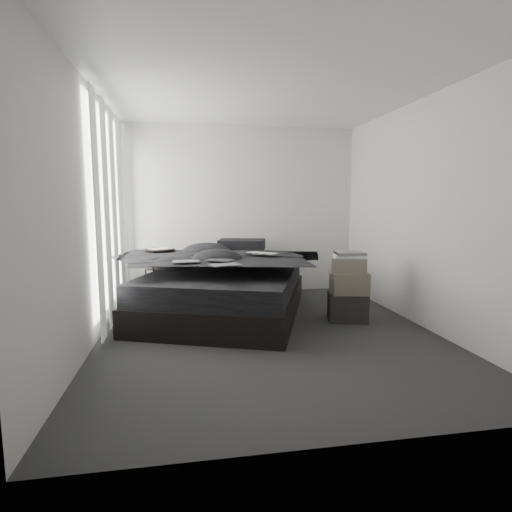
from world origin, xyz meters
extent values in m
cube|color=#2D2C2F|center=(0.00, 0.00, 0.00)|extent=(3.60, 4.20, 0.01)
cube|color=white|center=(0.00, 0.00, 2.60)|extent=(3.60, 4.20, 0.01)
cube|color=silver|center=(0.00, 2.10, 1.30)|extent=(3.60, 0.01, 2.60)
cube|color=silver|center=(0.00, -2.10, 1.30)|extent=(3.60, 0.01, 2.60)
cube|color=silver|center=(-1.80, 0.00, 1.30)|extent=(0.01, 4.20, 2.60)
cube|color=silver|center=(1.80, 0.00, 1.30)|extent=(0.01, 4.20, 2.60)
cube|color=white|center=(-1.78, 0.90, 1.35)|extent=(0.02, 2.00, 2.30)
cube|color=white|center=(-1.73, 0.90, 1.28)|extent=(0.06, 2.12, 2.48)
cube|color=black|center=(-0.39, 0.83, 0.16)|extent=(2.50, 2.84, 0.32)
cube|color=black|center=(-0.39, 0.83, 0.45)|extent=(2.41, 2.75, 0.25)
imported|color=black|center=(-0.41, 0.78, 0.71)|extent=(2.33, 2.50, 0.28)
cube|color=black|center=(-0.13, 1.72, 0.66)|extent=(0.83, 0.70, 0.16)
cube|color=black|center=(-0.06, 1.67, 0.81)|extent=(0.76, 0.61, 0.15)
imported|color=silver|center=(0.04, 0.74, 0.87)|extent=(0.45, 0.43, 0.03)
cube|color=black|center=(-0.88, 0.34, 0.86)|extent=(0.31, 0.21, 0.01)
cube|color=black|center=(-0.49, 0.38, 0.86)|extent=(0.36, 0.32, 0.01)
cube|color=black|center=(-0.47, 0.01, 0.87)|extent=(0.34, 0.27, 0.01)
cylinder|color=black|center=(-1.24, 1.58, 0.39)|extent=(0.55, 0.55, 0.77)
cube|color=white|center=(-1.23, 1.57, 0.78)|extent=(0.37, 0.35, 0.02)
cube|color=black|center=(-0.91, 0.82, 0.07)|extent=(0.13, 0.19, 0.13)
cube|color=black|center=(1.04, 0.31, 0.17)|extent=(0.53, 0.46, 0.34)
cube|color=#6B6254|center=(1.05, 0.30, 0.47)|extent=(0.48, 0.41, 0.26)
cube|color=#6B6254|center=(1.04, 0.31, 0.69)|extent=(0.49, 0.44, 0.18)
cube|color=silver|center=(1.04, 0.31, 0.79)|extent=(0.41, 0.36, 0.03)
cube|color=silver|center=(1.05, 0.30, 0.83)|extent=(0.37, 0.32, 0.03)
camera|label=1|loc=(-0.86, -4.16, 1.41)|focal=28.00mm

